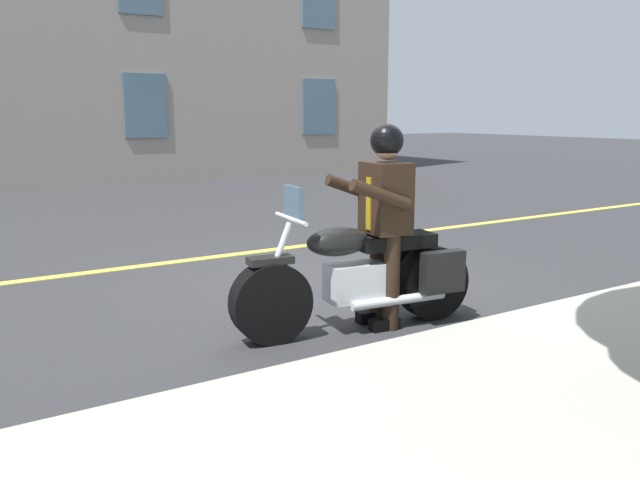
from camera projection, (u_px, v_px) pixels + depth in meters
name	position (u px, v px, depth m)	size (l,w,h in m)	color
ground_plane	(344.00, 284.00, 7.18)	(80.00, 80.00, 0.00)	#333335
lane_center_stripe	(259.00, 252.00, 8.83)	(60.00, 0.16, 0.01)	#E5DB4C
motorcycle_main	(364.00, 277.00, 5.63)	(2.22, 0.78, 1.26)	black
rider_main	(384.00, 208.00, 5.60)	(0.67, 0.61, 1.74)	black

